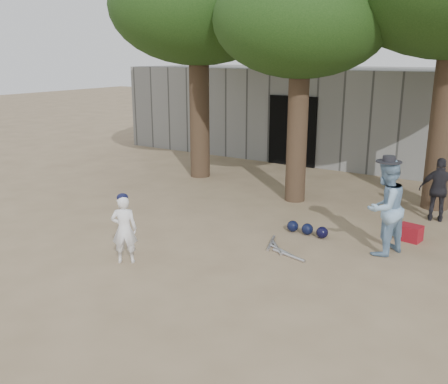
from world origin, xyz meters
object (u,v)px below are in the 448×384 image
Objects in this scene: spectator_blue at (385,208)px; red_bag at (410,233)px; spectator_dark at (439,190)px; boy_player at (124,229)px.

spectator_blue is 4.07× the size of red_bag.
spectator_dark reaches higher than red_bag.
boy_player is 0.87× the size of spectator_dark.
boy_player reaches higher than red_bag.
red_bag is (0.28, 0.94, -0.70)m from spectator_blue.
red_bag is (3.85, 3.72, -0.45)m from boy_player.
spectator_dark is at bearing -169.43° from spectator_blue.
boy_player is at bearing -30.72° from spectator_blue.
boy_player is 0.70× the size of spectator_blue.
red_bag is at bearing 72.45° from spectator_dark.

